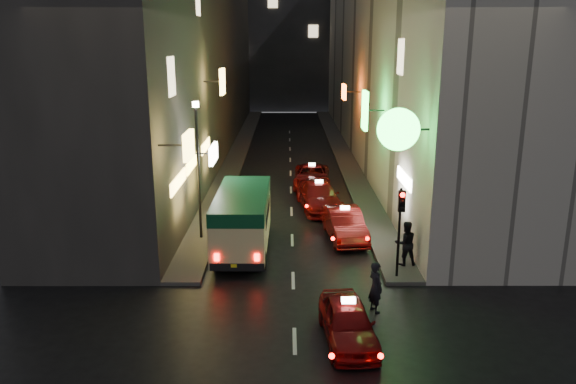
{
  "coord_description": "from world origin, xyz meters",
  "views": [
    {
      "loc": [
        -0.22,
        -11.44,
        8.95
      ],
      "look_at": [
        -0.19,
        13.0,
        2.31
      ],
      "focal_mm": 35.0,
      "sensor_mm": 36.0,
      "label": 1
    }
  ],
  "objects_px": {
    "pedestrian_crossing": "(376,284)",
    "taxi_near": "(348,319)",
    "minibus": "(243,215)",
    "lamp_post": "(198,161)",
    "traffic_light": "(401,214)"
  },
  "relations": [
    {
      "from": "minibus",
      "to": "taxi_near",
      "type": "relative_size",
      "value": 1.29
    },
    {
      "from": "minibus",
      "to": "lamp_post",
      "type": "xyz_separation_m",
      "value": [
        -2.05,
        1.4,
        2.04
      ]
    },
    {
      "from": "pedestrian_crossing",
      "to": "minibus",
      "type": "bearing_deg",
      "value": 16.98
    },
    {
      "from": "minibus",
      "to": "taxi_near",
      "type": "distance_m",
      "value": 8.52
    },
    {
      "from": "taxi_near",
      "to": "traffic_light",
      "type": "xyz_separation_m",
      "value": [
        2.38,
        4.45,
        1.94
      ]
    },
    {
      "from": "minibus",
      "to": "taxi_near",
      "type": "height_order",
      "value": "minibus"
    },
    {
      "from": "pedestrian_crossing",
      "to": "taxi_near",
      "type": "bearing_deg",
      "value": 125.84
    },
    {
      "from": "traffic_light",
      "to": "lamp_post",
      "type": "relative_size",
      "value": 0.56
    },
    {
      "from": "minibus",
      "to": "traffic_light",
      "type": "distance_m",
      "value": 6.97
    },
    {
      "from": "pedestrian_crossing",
      "to": "lamp_post",
      "type": "bearing_deg",
      "value": 20.62
    },
    {
      "from": "taxi_near",
      "to": "pedestrian_crossing",
      "type": "relative_size",
      "value": 2.35
    },
    {
      "from": "lamp_post",
      "to": "traffic_light",
      "type": "bearing_deg",
      "value": -28.91
    },
    {
      "from": "minibus",
      "to": "lamp_post",
      "type": "distance_m",
      "value": 3.21
    },
    {
      "from": "minibus",
      "to": "taxi_near",
      "type": "xyz_separation_m",
      "value": [
        3.77,
        -7.58,
        -0.94
      ]
    },
    {
      "from": "traffic_light",
      "to": "taxi_near",
      "type": "bearing_deg",
      "value": -118.1
    }
  ]
}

